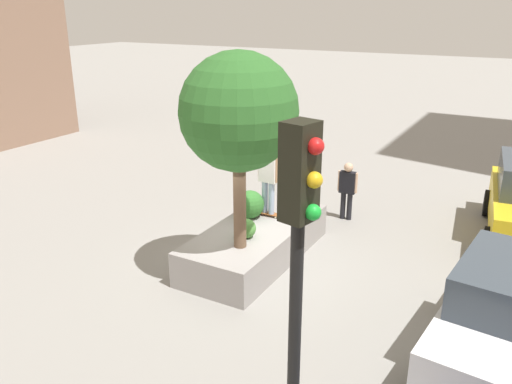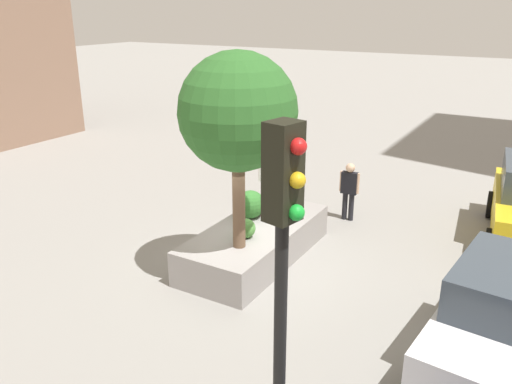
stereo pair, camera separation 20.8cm
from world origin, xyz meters
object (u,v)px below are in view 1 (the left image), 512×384
Objects in this scene: skateboard at (268,213)px; skateboarder at (268,175)px; police_car at (502,316)px; passerby_with_bag at (347,187)px; traffic_light_corner at (297,301)px; planter_ledge at (256,242)px; plaza_tree at (239,113)px.

skateboarder is at bearing 172.87° from skateboard.
passerby_with_bag is (-4.99, -4.54, 0.02)m from police_car.
skateboarder is 0.35× the size of traffic_light_corner.
skateboarder is 3.07m from passerby_with_bag.
skateboard reaches higher than planter_ledge.
plaza_tree is 2.50× the size of passerby_with_bag.
skateboarder reaches higher than police_car.
skateboard is 8.63m from traffic_light_corner.
skateboarder is at bearing -173.57° from planter_ledge.
passerby_with_bag is at bearing 162.89° from planter_ledge.
traffic_light_corner is (4.87, -1.61, 2.43)m from police_car.
traffic_light_corner reaches higher than planter_ledge.
skateboarder is (-0.00, 0.00, 1.04)m from skateboard.
skateboarder is at bearing -170.79° from plaza_tree.
passerby_with_bag is (-2.69, 1.16, 0.10)m from skateboard.
police_car is at bearing 161.74° from traffic_light_corner.
plaza_tree reaches higher than planter_ledge.
planter_ledge is 5.46× the size of skateboard.
planter_ledge is 2.58× the size of passerby_with_bag.
passerby_with_bag reaches higher than planter_ledge.
planter_ledge is 8.11m from traffic_light_corner.
traffic_light_corner reaches higher than skateboarder.
police_car is at bearing 42.30° from passerby_with_bag.
plaza_tree is 6.51m from traffic_light_corner.
skateboarder reaches higher than skateboard.
skateboarder is (-1.89, -0.31, -1.91)m from plaza_tree.
planter_ledge is at bearing -105.20° from police_car.
police_car is 2.49× the size of passerby_with_bag.
police_car is at bearing 74.80° from planter_ledge.
plaza_tree is at bearing -10.49° from passerby_with_bag.
plaza_tree is 6.12m from police_car.
police_car reaches higher than passerby_with_bag.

